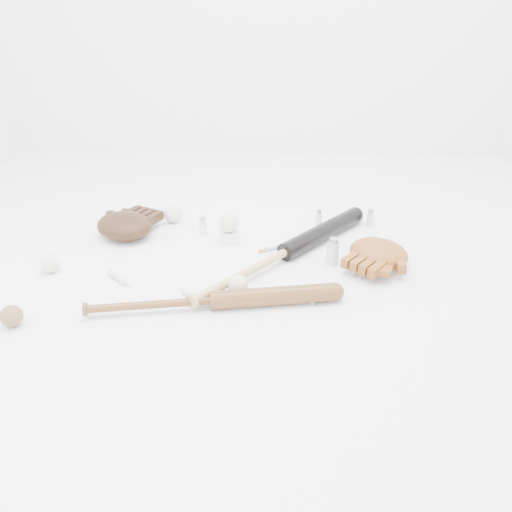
{
  "coord_description": "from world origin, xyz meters",
  "views": [
    {
      "loc": [
        0.11,
        -1.55,
        0.91
      ],
      "look_at": [
        0.05,
        0.03,
        0.06
      ],
      "focal_mm": 35.0,
      "sensor_mm": 36.0,
      "label": 1
    }
  ],
  "objects_px": {
    "bat_dark": "(286,252)",
    "bat_wood": "(213,300)",
    "pedestal": "(229,236)",
    "glove_dark": "(124,225)"
  },
  "relations": [
    {
      "from": "glove_dark",
      "to": "pedestal",
      "type": "xyz_separation_m",
      "value": [
        0.43,
        -0.02,
        -0.03
      ]
    },
    {
      "from": "bat_dark",
      "to": "pedestal",
      "type": "bearing_deg",
      "value": 96.54
    },
    {
      "from": "pedestal",
      "to": "bat_wood",
      "type": "bearing_deg",
      "value": -91.11
    },
    {
      "from": "bat_dark",
      "to": "bat_wood",
      "type": "bearing_deg",
      "value": -174.73
    },
    {
      "from": "bat_dark",
      "to": "bat_wood",
      "type": "relative_size",
      "value": 1.17
    },
    {
      "from": "bat_wood",
      "to": "glove_dark",
      "type": "distance_m",
      "value": 0.67
    },
    {
      "from": "glove_dark",
      "to": "pedestal",
      "type": "distance_m",
      "value": 0.44
    },
    {
      "from": "bat_dark",
      "to": "pedestal",
      "type": "height_order",
      "value": "bat_dark"
    },
    {
      "from": "bat_wood",
      "to": "pedestal",
      "type": "xyz_separation_m",
      "value": [
        0.01,
        0.49,
        -0.01
      ]
    },
    {
      "from": "bat_wood",
      "to": "pedestal",
      "type": "relative_size",
      "value": 11.16
    }
  ]
}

